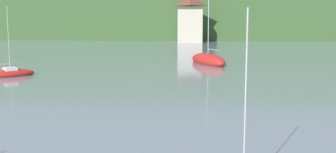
% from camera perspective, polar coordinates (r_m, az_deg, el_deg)
% --- Properties ---
extents(wooded_hillside, '(352.00, 53.97, 31.14)m').
position_cam_1_polar(wooded_hillside, '(128.70, 14.58, 8.52)').
color(wooded_hillside, '#38562D').
rests_on(wooded_hillside, ground_plane).
extents(shore_building_west, '(5.60, 5.97, 9.81)m').
position_cam_1_polar(shore_building_west, '(91.14, 3.13, 7.76)').
color(shore_building_west, '#BCB29E').
rests_on(shore_building_west, ground_plane).
extents(sailboat_far_5, '(5.10, 7.77, 8.42)m').
position_cam_1_polar(sailboat_far_5, '(46.95, 5.57, 2.23)').
color(sailboat_far_5, red).
rests_on(sailboat_far_5, ground_plane).
extents(sailboat_mid_9, '(4.10, 4.02, 6.40)m').
position_cam_1_polar(sailboat_mid_9, '(39.02, -21.03, 0.36)').
color(sailboat_mid_9, red).
rests_on(sailboat_mid_9, ground_plane).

